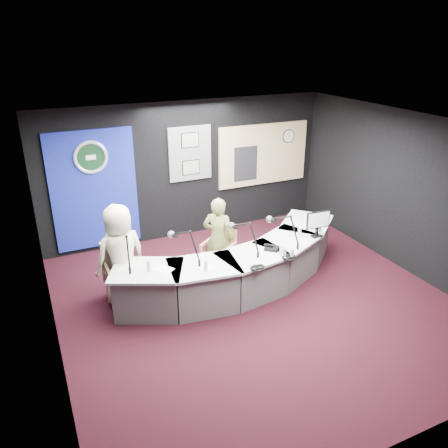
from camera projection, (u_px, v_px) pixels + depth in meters
name	position (u px, v px, depth m)	size (l,w,h in m)	color
ground	(256.00, 302.00, 7.23)	(6.00, 6.00, 0.00)	black
ceiling	(262.00, 128.00, 6.12)	(6.00, 6.00, 0.02)	silver
wall_back	(188.00, 170.00, 9.18)	(6.00, 0.02, 2.80)	black
wall_front	(414.00, 337.00, 4.18)	(6.00, 0.02, 2.80)	black
wall_left	(45.00, 263.00, 5.52)	(0.02, 6.00, 2.80)	black
wall_right	(409.00, 194.00, 7.84)	(0.02, 6.00, 2.80)	black
broadcast_desk	(238.00, 267.00, 7.52)	(4.50, 1.90, 0.75)	#B7B9BC
backdrop_panel	(94.00, 190.00, 8.48)	(1.60, 0.05, 2.30)	navy
agency_seal	(91.00, 157.00, 8.19)	(0.63, 0.63, 0.07)	silver
seal_center	(91.00, 157.00, 8.19)	(0.48, 0.48, 0.01)	black
pinboard	(190.00, 154.00, 9.03)	(0.90, 0.04, 1.10)	slate
framed_photo_upper	(190.00, 140.00, 8.90)	(0.34, 0.02, 0.27)	gray
framed_photo_lower	(191.00, 167.00, 9.12)	(0.34, 0.02, 0.27)	gray
booth_window_frame	(263.00, 154.00, 9.77)	(2.12, 0.06, 1.32)	tan
booth_glow	(264.00, 154.00, 9.76)	(2.00, 0.02, 1.20)	#FFE9A1
equipment_rack	(246.00, 164.00, 9.63)	(0.55, 0.02, 0.75)	black
wall_clock	(288.00, 136.00, 9.84)	(0.28, 0.28, 0.01)	white
armchair_left	(123.00, 277.00, 7.12)	(0.48, 0.48, 0.86)	tan
armchair_right	(218.00, 252.00, 7.82)	(0.53, 0.53, 0.95)	tan
draped_jacket	(117.00, 260.00, 7.25)	(0.50, 0.10, 0.70)	slate
person_man	(121.00, 255.00, 6.97)	(0.80, 0.52, 1.65)	beige
person_woman	(218.00, 238.00, 7.72)	(0.54, 0.35, 1.48)	olive
computer_monitor	(318.00, 220.00, 7.64)	(0.47, 0.03, 0.32)	black
desk_phone	(272.00, 248.00, 7.29)	(0.22, 0.17, 0.05)	black
headphones_near	(289.00, 257.00, 7.03)	(0.24, 0.24, 0.04)	black
headphones_far	(257.00, 267.00, 6.72)	(0.23, 0.23, 0.04)	black
paper_stack	(163.00, 269.00, 6.70)	(0.20, 0.28, 0.00)	white
notepad	(205.00, 267.00, 6.77)	(0.22, 0.32, 0.00)	white
boom_mic_a	(127.00, 246.00, 6.74)	(0.23, 0.73, 0.60)	black
boom_mic_b	(185.00, 243.00, 6.86)	(0.36, 0.69, 0.60)	black
boom_mic_c	(245.00, 234.00, 7.15)	(0.30, 0.71, 0.60)	black
boom_mic_d	(284.00, 227.00, 7.41)	(0.33, 0.70, 0.60)	black
water_bottles	(249.00, 251.00, 7.05)	(3.18, 0.71, 0.18)	silver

